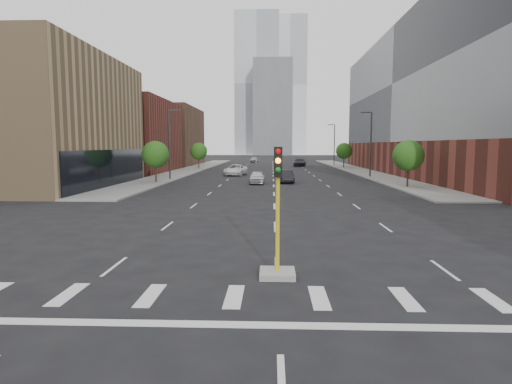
# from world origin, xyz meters

# --- Properties ---
(sidewalk_left_far) EXTENTS (5.00, 92.00, 0.15)m
(sidewalk_left_far) POSITION_xyz_m (-15.00, 74.00, 0.07)
(sidewalk_left_far) COLOR gray
(sidewalk_left_far) RESTS_ON ground
(sidewalk_right_far) EXTENTS (5.00, 92.00, 0.15)m
(sidewalk_right_far) POSITION_xyz_m (15.00, 74.00, 0.07)
(sidewalk_right_far) COLOR gray
(sidewalk_right_far) RESTS_ON ground
(building_left_mid) EXTENTS (20.00, 24.00, 14.00)m
(building_left_mid) POSITION_xyz_m (-27.50, 40.00, 7.00)
(building_left_mid) COLOR #A2825B
(building_left_mid) RESTS_ON ground
(building_left_far_a) EXTENTS (20.00, 22.00, 12.00)m
(building_left_far_a) POSITION_xyz_m (-27.50, 66.00, 6.00)
(building_left_far_a) COLOR brown
(building_left_far_a) RESTS_ON ground
(building_left_far_b) EXTENTS (20.00, 24.00, 13.00)m
(building_left_far_b) POSITION_xyz_m (-27.50, 92.00, 6.50)
(building_left_far_b) COLOR brown
(building_left_far_b) RESTS_ON ground
(building_right_main) EXTENTS (24.00, 70.00, 22.00)m
(building_right_main) POSITION_xyz_m (29.50, 60.00, 11.00)
(building_right_main) COLOR brown
(building_right_main) RESTS_ON ground
(tower_left) EXTENTS (22.00, 22.00, 70.00)m
(tower_left) POSITION_xyz_m (-8.00, 220.00, 35.00)
(tower_left) COLOR #B2B7BC
(tower_left) RESTS_ON ground
(tower_right) EXTENTS (20.00, 20.00, 80.00)m
(tower_right) POSITION_xyz_m (10.00, 260.00, 40.00)
(tower_right) COLOR #B2B7BC
(tower_right) RESTS_ON ground
(tower_mid) EXTENTS (18.00, 18.00, 44.00)m
(tower_mid) POSITION_xyz_m (0.00, 200.00, 22.00)
(tower_mid) COLOR slate
(tower_mid) RESTS_ON ground
(median_traffic_signal) EXTENTS (1.20, 1.20, 4.40)m
(median_traffic_signal) POSITION_xyz_m (0.00, 8.97, 0.97)
(median_traffic_signal) COLOR #999993
(median_traffic_signal) RESTS_ON ground
(streetlight_right_a) EXTENTS (1.60, 0.22, 9.07)m
(streetlight_right_a) POSITION_xyz_m (13.41, 55.00, 5.01)
(streetlight_right_a) COLOR #2D2D30
(streetlight_right_a) RESTS_ON ground
(streetlight_right_b) EXTENTS (1.60, 0.22, 9.07)m
(streetlight_right_b) POSITION_xyz_m (13.41, 90.00, 5.01)
(streetlight_right_b) COLOR #2D2D30
(streetlight_right_b) RESTS_ON ground
(streetlight_left) EXTENTS (1.60, 0.22, 9.07)m
(streetlight_left) POSITION_xyz_m (-13.41, 50.00, 5.01)
(streetlight_left) COLOR #2D2D30
(streetlight_left) RESTS_ON ground
(tree_left_near) EXTENTS (3.20, 3.20, 4.85)m
(tree_left_near) POSITION_xyz_m (-14.00, 45.00, 3.39)
(tree_left_near) COLOR #382619
(tree_left_near) RESTS_ON ground
(tree_left_far) EXTENTS (3.20, 3.20, 4.85)m
(tree_left_far) POSITION_xyz_m (-14.00, 75.00, 3.39)
(tree_left_far) COLOR #382619
(tree_left_far) RESTS_ON ground
(tree_right_near) EXTENTS (3.20, 3.20, 4.85)m
(tree_right_near) POSITION_xyz_m (14.00, 40.00, 3.39)
(tree_right_near) COLOR #382619
(tree_right_near) RESTS_ON ground
(tree_right_far) EXTENTS (3.20, 3.20, 4.85)m
(tree_right_far) POSITION_xyz_m (14.00, 80.00, 3.39)
(tree_right_far) COLOR #382619
(tree_right_far) RESTS_ON ground
(car_near_left) EXTENTS (1.76, 4.35, 1.48)m
(car_near_left) POSITION_xyz_m (-1.95, 44.83, 0.74)
(car_near_left) COLOR silver
(car_near_left) RESTS_ON ground
(car_mid_right) EXTENTS (1.90, 4.72, 1.52)m
(car_mid_right) POSITION_xyz_m (1.50, 46.23, 0.76)
(car_mid_right) COLOR black
(car_mid_right) RESTS_ON ground
(car_far_left) EXTENTS (3.53, 6.17, 1.62)m
(car_far_left) POSITION_xyz_m (-5.65, 58.75, 0.81)
(car_far_left) COLOR white
(car_far_left) RESTS_ON ground
(car_deep_right) EXTENTS (3.14, 6.18, 1.72)m
(car_deep_right) POSITION_xyz_m (5.79, 87.37, 0.86)
(car_deep_right) COLOR black
(car_deep_right) RESTS_ON ground
(car_distant) EXTENTS (1.93, 4.64, 1.57)m
(car_distant) POSITION_xyz_m (-4.95, 107.76, 0.79)
(car_distant) COLOR #A9A9AD
(car_distant) RESTS_ON ground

